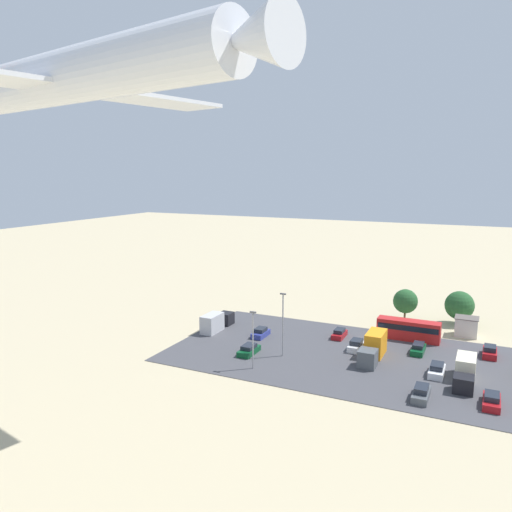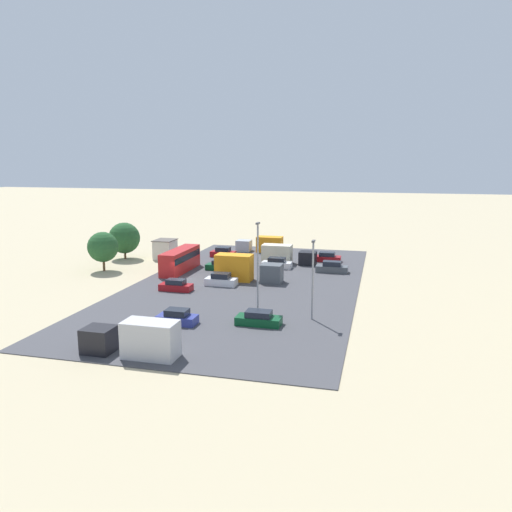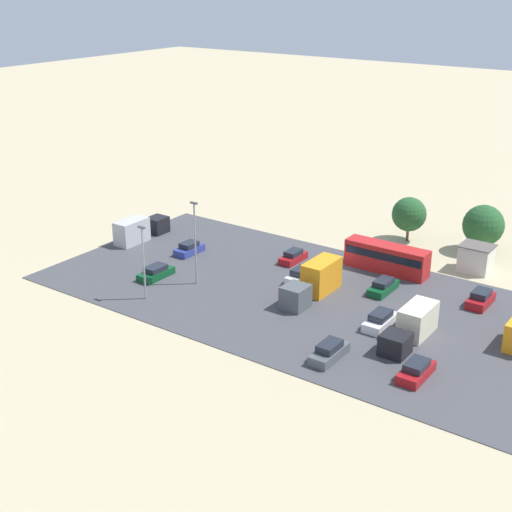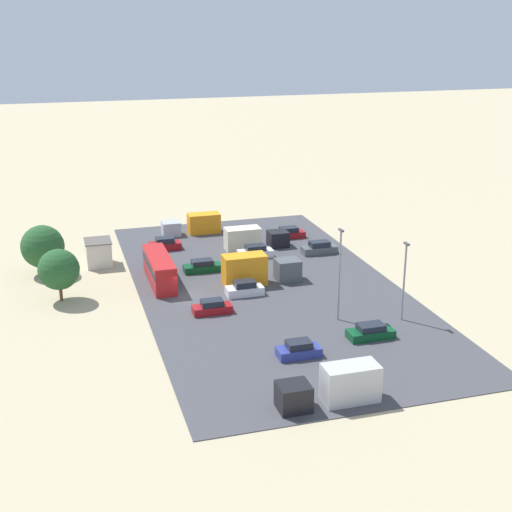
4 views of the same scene
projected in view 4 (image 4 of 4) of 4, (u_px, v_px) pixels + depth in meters
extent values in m
plane|color=tan|center=(185.00, 296.00, 79.78)|extent=(400.00, 400.00, 0.00)
cube|color=#424247|center=(267.00, 287.00, 82.37)|extent=(57.27, 29.26, 0.08)
cube|color=silver|center=(99.00, 253.00, 89.37)|extent=(3.55, 3.04, 3.14)
cube|color=#59514C|center=(98.00, 241.00, 88.85)|extent=(3.79, 3.28, 0.12)
cube|color=red|center=(159.00, 269.00, 83.24)|extent=(10.05, 2.46, 3.30)
cube|color=black|center=(159.00, 264.00, 83.05)|extent=(9.65, 2.50, 0.92)
cube|color=#0C4723|center=(371.00, 334.00, 69.22)|extent=(1.98, 4.55, 0.83)
cube|color=#1E232D|center=(371.00, 327.00, 68.99)|extent=(1.66, 2.55, 0.61)
cube|color=maroon|center=(212.00, 309.00, 75.04)|extent=(1.73, 4.15, 0.84)
cube|color=#1E232D|center=(212.00, 303.00, 74.80)|extent=(1.45, 2.32, 0.62)
cube|color=maroon|center=(165.00, 246.00, 95.52)|extent=(1.97, 4.20, 0.96)
cube|color=#1E232D|center=(165.00, 240.00, 95.25)|extent=(1.65, 2.35, 0.70)
cube|color=#0C4723|center=(202.00, 268.00, 87.28)|extent=(1.83, 4.60, 0.85)
cube|color=#1E232D|center=(202.00, 262.00, 87.05)|extent=(1.54, 2.58, 0.63)
cube|color=#4C5156|center=(319.00, 250.00, 93.93)|extent=(1.84, 4.66, 0.95)
cube|color=#1E232D|center=(319.00, 244.00, 93.66)|extent=(1.55, 2.61, 0.70)
cube|color=maroon|center=(289.00, 235.00, 100.61)|extent=(1.95, 4.45, 0.89)
cube|color=#1E232D|center=(289.00, 229.00, 100.36)|extent=(1.64, 2.49, 0.65)
cube|color=silver|center=(245.00, 291.00, 79.95)|extent=(1.94, 4.16, 0.95)
cube|color=#1E232D|center=(245.00, 284.00, 79.68)|extent=(1.63, 2.33, 0.70)
cube|color=silver|center=(255.00, 253.00, 92.53)|extent=(1.93, 4.55, 0.93)
cube|color=#1E232D|center=(255.00, 248.00, 92.27)|extent=(1.62, 2.55, 0.68)
cube|color=navy|center=(299.00, 352.00, 65.45)|extent=(1.90, 4.02, 0.88)
cube|color=#1E232D|center=(299.00, 344.00, 65.21)|extent=(1.59, 2.25, 0.64)
cube|color=#ADB2B7|center=(171.00, 228.00, 101.58)|extent=(2.41, 2.54, 1.97)
cube|color=orange|center=(204.00, 223.00, 102.74)|extent=(2.41, 4.52, 2.81)
cube|color=#4C5156|center=(288.00, 270.00, 84.22)|extent=(2.47, 2.81, 2.51)
cube|color=orange|center=(244.00, 270.00, 82.62)|extent=(2.47, 4.99, 3.59)
cube|color=black|center=(278.00, 239.00, 96.73)|extent=(2.47, 2.64, 2.09)
cube|color=beige|center=(243.00, 239.00, 95.25)|extent=(2.47, 4.69, 2.98)
cube|color=black|center=(294.00, 397.00, 56.44)|extent=(2.35, 2.57, 2.19)
cube|color=#B2B2B7|center=(350.00, 383.00, 57.60)|extent=(2.35, 4.58, 3.12)
cylinder|color=brown|center=(61.00, 292.00, 78.31)|extent=(0.36, 0.36, 1.96)
sphere|color=#235128|center=(59.00, 269.00, 77.45)|extent=(4.51, 4.51, 4.51)
cylinder|color=brown|center=(45.00, 268.00, 86.40)|extent=(0.36, 0.36, 1.60)
sphere|color=#235128|center=(43.00, 247.00, 85.52)|extent=(5.18, 5.18, 5.18)
cylinder|color=gray|center=(404.00, 283.00, 72.20)|extent=(0.20, 0.20, 8.04)
cube|color=#4C4C51|center=(407.00, 244.00, 70.86)|extent=(0.90, 0.28, 0.20)
cylinder|color=gray|center=(339.00, 277.00, 72.02)|extent=(0.20, 0.20, 9.44)
cube|color=#4C4C51|center=(341.00, 230.00, 70.46)|extent=(0.90, 0.28, 0.20)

